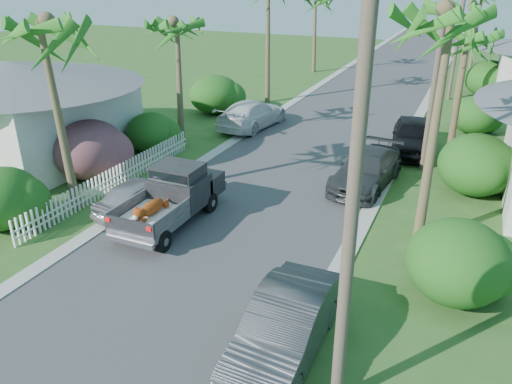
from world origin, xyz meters
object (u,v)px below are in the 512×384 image
at_px(parked_car_rn, 284,328).
at_px(utility_pole_a, 352,209).
at_px(parked_car_rf, 413,136).
at_px(utility_pole_b, 436,69).
at_px(palm_l_b, 175,22).
at_px(pickup_truck, 175,194).
at_px(parked_car_lf, 252,114).
at_px(utility_pole_d, 469,16).
at_px(palm_r_a, 452,12).
at_px(parked_car_ln, 142,195).
at_px(utility_pole_c, 459,33).
at_px(parked_car_rm, 367,170).
at_px(palm_l_a, 43,22).
at_px(house_left, 17,113).
at_px(palm_r_b, 469,33).

distance_m(parked_car_rn, utility_pole_a, 4.22).
relative_size(parked_car_rf, utility_pole_b, 0.55).
bearing_deg(palm_l_b, pickup_truck, -59.97).
relative_size(parked_car_lf, utility_pole_d, 0.61).
bearing_deg(utility_pole_a, palm_r_a, 85.00).
distance_m(parked_car_ln, palm_r_a, 12.21).
xyz_separation_m(parked_car_ln, utility_pole_c, (9.29, 23.99, 3.91)).
distance_m(parked_car_ln, utility_pole_a, 11.73).
bearing_deg(parked_car_ln, parked_car_lf, -79.24).
xyz_separation_m(parked_car_rm, parked_car_rf, (1.16, 5.34, 0.11)).
xyz_separation_m(utility_pole_c, utility_pole_d, (0.00, 15.00, 0.00)).
relative_size(pickup_truck, parked_car_rf, 1.03).
height_order(parked_car_rm, parked_car_ln, parked_car_rm).
xyz_separation_m(parked_car_rf, parked_car_ln, (-8.45, -11.27, -0.15)).
bearing_deg(utility_pole_c, parked_car_lf, -129.76).
bearing_deg(palm_l_a, house_left, 149.53).
bearing_deg(utility_pole_b, parked_car_lf, 163.69).
distance_m(utility_pole_a, utility_pole_b, 15.00).
bearing_deg(palm_l_b, palm_r_b, 12.62).
xyz_separation_m(palm_l_a, palm_r_b, (12.80, 12.00, -0.98)).
xyz_separation_m(parked_car_lf, palm_l_b, (-2.36, -3.94, 5.35)).
height_order(pickup_truck, palm_r_b, palm_r_b).
distance_m(parked_car_lf, palm_l_a, 14.43).
relative_size(parked_car_rn, house_left, 0.52).
bearing_deg(palm_l_b, parked_car_rm, -11.25).
relative_size(parked_car_lf, palm_r_b, 0.76).
height_order(palm_l_b, palm_r_a, palm_r_a).
xyz_separation_m(parked_car_ln, palm_l_a, (-2.51, -1.01, 6.24)).
relative_size(palm_r_b, utility_pole_c, 0.80).
distance_m(pickup_truck, parked_car_rm, 8.29).
height_order(utility_pole_a, utility_pole_b, same).
relative_size(parked_car_lf, palm_l_a, 0.67).
height_order(palm_r_b, utility_pole_c, utility_pole_c).
xyz_separation_m(palm_l_a, utility_pole_b, (11.80, 10.00, -2.33)).
relative_size(utility_pole_a, utility_pole_c, 1.00).
distance_m(parked_car_lf, palm_r_b, 12.22).
relative_size(palm_l_a, palm_r_b, 1.14).
bearing_deg(house_left, parked_car_ln, -17.80).
bearing_deg(pickup_truck, utility_pole_a, -37.63).
relative_size(palm_l_a, palm_l_b, 1.11).
height_order(pickup_truck, parked_car_lf, pickup_truck).
xyz_separation_m(parked_car_rf, palm_l_a, (-10.96, -12.28, 6.09)).
bearing_deg(palm_l_b, utility_pole_a, -48.47).
relative_size(pickup_truck, parked_car_rn, 1.09).
height_order(palm_l_b, utility_pole_b, utility_pole_b).
height_order(house_left, utility_pole_c, utility_pole_c).
bearing_deg(palm_r_b, palm_l_b, -167.38).
height_order(parked_car_ln, house_left, house_left).
relative_size(parked_car_ln, palm_r_a, 0.47).
bearing_deg(parked_car_ln, palm_l_a, 29.04).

